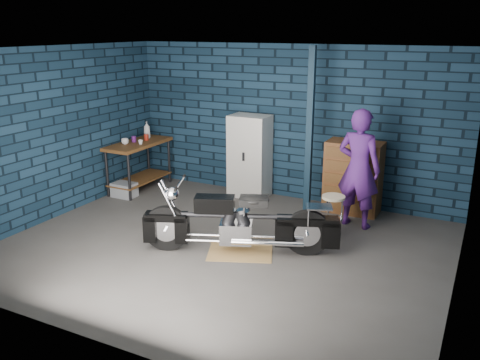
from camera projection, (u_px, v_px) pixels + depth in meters
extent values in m
plane|color=#44423F|center=(223.00, 247.00, 7.13)|extent=(6.00, 6.00, 0.00)
cube|color=black|center=(290.00, 123.00, 8.87)|extent=(6.00, 0.02, 2.70)
cube|color=black|center=(55.00, 134.00, 8.02)|extent=(0.02, 5.00, 2.70)
cube|color=black|center=(467.00, 185.00, 5.45)|extent=(0.02, 5.00, 2.70)
cube|color=silver|center=(220.00, 49.00, 6.34)|extent=(6.00, 5.00, 0.02)
cube|color=#102434|center=(310.00, 132.00, 8.17)|extent=(0.10, 0.10, 2.70)
cube|color=brown|center=(139.00, 166.00, 9.56)|extent=(0.60, 1.40, 0.91)
cube|color=#9A7343|center=(240.00, 252.00, 6.98)|extent=(1.05, 0.93, 0.01)
imported|color=#501F75|center=(359.00, 169.00, 7.66)|extent=(0.73, 0.54, 1.83)
cube|color=gray|center=(124.00, 190.00, 9.22)|extent=(0.42, 0.30, 0.26)
cube|color=silver|center=(249.00, 156.00, 9.10)|extent=(0.69, 0.49, 1.48)
cube|color=brown|center=(353.00, 178.00, 8.33)|extent=(0.89, 0.50, 1.19)
imported|color=#C4B694|center=(125.00, 141.00, 9.26)|extent=(0.15, 0.15, 0.11)
imported|color=#C4B694|center=(141.00, 142.00, 9.25)|extent=(0.11, 0.11, 0.08)
cylinder|color=#571A6B|center=(134.00, 139.00, 9.44)|extent=(0.09, 0.09, 0.11)
cylinder|color=maroon|center=(146.00, 137.00, 9.58)|extent=(0.12, 0.12, 0.12)
imported|color=gray|center=(147.00, 130.00, 9.72)|extent=(0.17, 0.17, 0.33)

